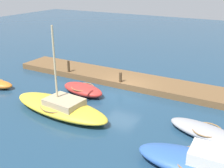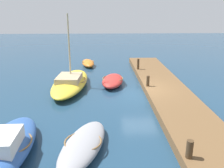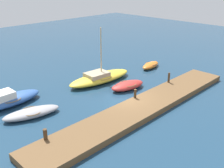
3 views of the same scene
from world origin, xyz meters
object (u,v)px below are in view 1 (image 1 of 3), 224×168
Objects in this scene: rowboat_red at (83,89)px; mooring_post_mid_west at (121,77)px; motorboat_blue at (200,163)px; sailboat_yellow at (60,107)px; mooring_post_mid_east at (69,66)px; rowboat_grey at (207,132)px.

mooring_post_mid_west is at bearing -116.53° from rowboat_red.
sailboat_yellow is at bearing -10.71° from motorboat_blue.
mooring_post_mid_east reaches higher than rowboat_red.
rowboat_red is 4.07m from mooring_post_mid_east.
motorboat_blue is at bearing 175.09° from sailboat_yellow.
rowboat_grey is 5.88× the size of mooring_post_mid_west.
rowboat_grey is at bearing -164.71° from sailboat_yellow.
motorboat_blue is at bearing 150.39° from mooring_post_mid_east.
mooring_post_mid_west reaches higher than rowboat_red.
rowboat_grey is 13.07m from mooring_post_mid_east.
mooring_post_mid_west reaches higher than rowboat_grey.
mooring_post_mid_west is (-1.82, -2.47, 0.50)m from rowboat_red.
motorboat_blue is 10.60m from mooring_post_mid_west.
sailboat_yellow is at bearing 24.91° from rowboat_grey.
sailboat_yellow reaches higher than mooring_post_mid_west.
motorboat_blue reaches higher than mooring_post_mid_west.
sailboat_yellow is 1.96× the size of rowboat_red.
rowboat_grey is at bearing -84.97° from motorboat_blue.
rowboat_red is at bearing 4.19° from rowboat_grey.
sailboat_yellow is at bearing 77.71° from mooring_post_mid_west.
sailboat_yellow is 7.59× the size of mooring_post_mid_east.
rowboat_red is at bearing -27.71° from motorboat_blue.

